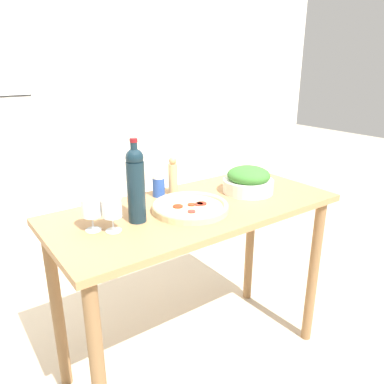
{
  "coord_description": "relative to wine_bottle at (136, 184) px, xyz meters",
  "views": [
    {
      "loc": [
        -0.98,
        -1.34,
        1.56
      ],
      "look_at": [
        0.0,
        0.03,
        0.97
      ],
      "focal_mm": 35.0,
      "sensor_mm": 36.0,
      "label": 1
    }
  ],
  "objects": [
    {
      "name": "ground_plane",
      "position": [
        0.31,
        -0.0,
        -1.08
      ],
      "size": [
        14.0,
        14.0,
        0.0
      ],
      "primitive_type": "plane",
      "color": "#BCAD93"
    },
    {
      "name": "wall_back",
      "position": [
        0.31,
        2.05,
        0.22
      ],
      "size": [
        6.4,
        0.06,
        2.6
      ],
      "color": "silver",
      "rests_on": "ground_plane"
    },
    {
      "name": "prep_counter",
      "position": [
        0.31,
        -0.0,
        -0.31
      ],
      "size": [
        1.39,
        0.62,
        0.91
      ],
      "color": "#A87A4C",
      "rests_on": "ground_plane"
    },
    {
      "name": "wine_bottle",
      "position": [
        0.0,
        0.0,
        0.0
      ],
      "size": [
        0.08,
        0.08,
        0.36
      ],
      "color": "#142833",
      "rests_on": "prep_counter"
    },
    {
      "name": "wine_glass_near",
      "position": [
        -0.13,
        -0.03,
        -0.08
      ],
      "size": [
        0.08,
        0.08,
        0.14
      ],
      "color": "silver",
      "rests_on": "prep_counter"
    },
    {
      "name": "wine_glass_far",
      "position": [
        -0.19,
        0.02,
        -0.08
      ],
      "size": [
        0.08,
        0.08,
        0.14
      ],
      "color": "silver",
      "rests_on": "prep_counter"
    },
    {
      "name": "pepper_mill",
      "position": [
        0.32,
        0.2,
        -0.07
      ],
      "size": [
        0.05,
        0.05,
        0.2
      ],
      "color": "tan",
      "rests_on": "prep_counter"
    },
    {
      "name": "salad_bowl",
      "position": [
        0.65,
        0.0,
        -0.11
      ],
      "size": [
        0.26,
        0.26,
        0.14
      ],
      "color": "silver",
      "rests_on": "prep_counter"
    },
    {
      "name": "homemade_pizza",
      "position": [
        0.25,
        -0.04,
        -0.15
      ],
      "size": [
        0.35,
        0.35,
        0.04
      ],
      "color": "#DBC189",
      "rests_on": "prep_counter"
    },
    {
      "name": "salt_canister",
      "position": [
        0.24,
        0.22,
        -0.11
      ],
      "size": [
        0.06,
        0.06,
        0.11
      ],
      "color": "#284CA3",
      "rests_on": "prep_counter"
    }
  ]
}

